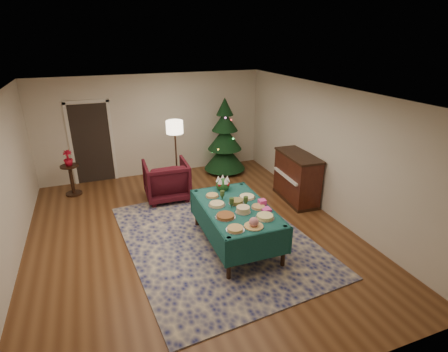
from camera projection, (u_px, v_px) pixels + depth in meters
name	position (u px, v px, depth m)	size (l,w,h in m)	color
room_shell	(189.00, 170.00, 6.32)	(7.00, 7.00, 7.00)	#593319
doorway	(92.00, 141.00, 8.89)	(1.08, 0.04, 2.16)	black
rug	(217.00, 238.00, 6.66)	(3.20, 4.20, 0.02)	#161B52
buffet_table	(236.00, 214.00, 6.28)	(1.19, 2.01, 0.77)	black
platter_0	(235.00, 229.00, 5.47)	(0.30, 0.30, 0.05)	silver
platter_1	(254.00, 223.00, 5.55)	(0.32, 0.32, 0.17)	silver
platter_2	(265.00, 217.00, 5.82)	(0.32, 0.32, 0.06)	silver
platter_3	(225.00, 216.00, 5.85)	(0.35, 0.35, 0.05)	silver
platter_4	(243.00, 210.00, 6.01)	(0.27, 0.27, 0.11)	silver
platter_5	(258.00, 207.00, 6.17)	(0.27, 0.27, 0.04)	silver
platter_6	(217.00, 204.00, 6.25)	(0.31, 0.31, 0.05)	silver
platter_7	(236.00, 202.00, 6.33)	(0.28, 0.28, 0.07)	silver
platter_8	(247.00, 197.00, 6.55)	(0.32, 0.32, 0.04)	silver
platter_9	(212.00, 196.00, 6.60)	(0.26, 0.26, 0.04)	silver
goblet_0	(222.00, 195.00, 6.45)	(0.08, 0.08, 0.18)	#2D471E
goblet_1	(246.00, 201.00, 6.22)	(0.08, 0.08, 0.18)	#2D471E
goblet_2	(232.00, 203.00, 6.16)	(0.08, 0.08, 0.18)	#2D471E
napkin_stack	(266.00, 209.00, 6.08)	(0.15, 0.15, 0.04)	#E740A6
gift_box	(262.00, 202.00, 6.27)	(0.12, 0.12, 0.10)	#E43F93
centerpiece	(223.00, 183.00, 6.85)	(0.28, 0.28, 0.32)	#1E4C1E
armchair	(166.00, 178.00, 8.15)	(0.98, 0.92, 1.01)	#400D16
floor_lamp	(175.00, 131.00, 8.48)	(0.41, 0.41, 1.70)	#A57F3F
side_table	(72.00, 180.00, 8.39)	(0.42, 0.42, 0.75)	black
potted_plant	(68.00, 161.00, 8.20)	(0.21, 0.37, 0.21)	#AD0C20
christmas_tree	(225.00, 140.00, 9.58)	(1.26, 1.26, 2.09)	black
piano	(297.00, 178.00, 8.04)	(0.69, 1.34, 1.13)	black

